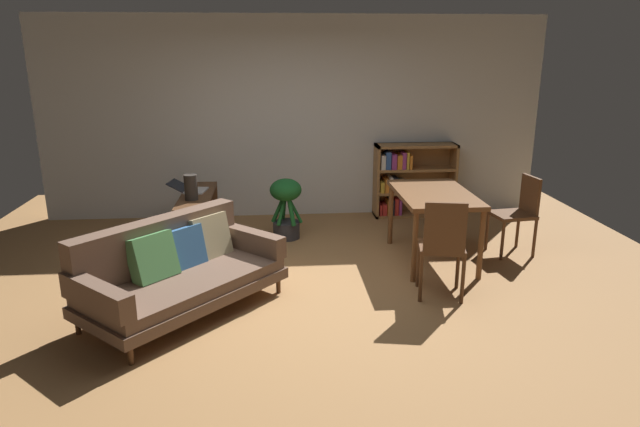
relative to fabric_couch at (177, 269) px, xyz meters
The scene contains 11 objects.
ground_plane 1.27m from the fabric_couch, 12.14° to the left, with size 8.16×8.16×0.00m, color #9E7042.
back_wall_panel 3.33m from the fabric_couch, 68.13° to the left, with size 6.80×0.10×2.70m, color silver.
fabric_couch is the anchor object (origin of this frame).
media_console 1.76m from the fabric_couch, 91.04° to the left, with size 0.36×1.32×0.61m.
open_laptop 1.96m from the fabric_couch, 93.92° to the left, with size 0.48×0.38×0.12m.
desk_speaker 1.57m from the fabric_couch, 92.05° to the left, with size 0.15×0.15×0.29m.
potted_floor_plant 2.14m from the fabric_couch, 61.43° to the left, with size 0.40×0.46×0.75m.
dining_table 2.80m from the fabric_couch, 20.80° to the left, with size 0.78×1.26×0.78m.
dining_chair_near 2.42m from the fabric_couch, ahead, with size 0.48×0.46×0.96m.
dining_chair_far 3.80m from the fabric_couch, 17.25° to the left, with size 0.48×0.44×0.90m.
bookshelf 3.90m from the fabric_couch, 45.12° to the left, with size 1.12×0.33×1.01m.
Camera 1 is at (-0.32, -5.00, 2.27)m, focal length 31.54 mm.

